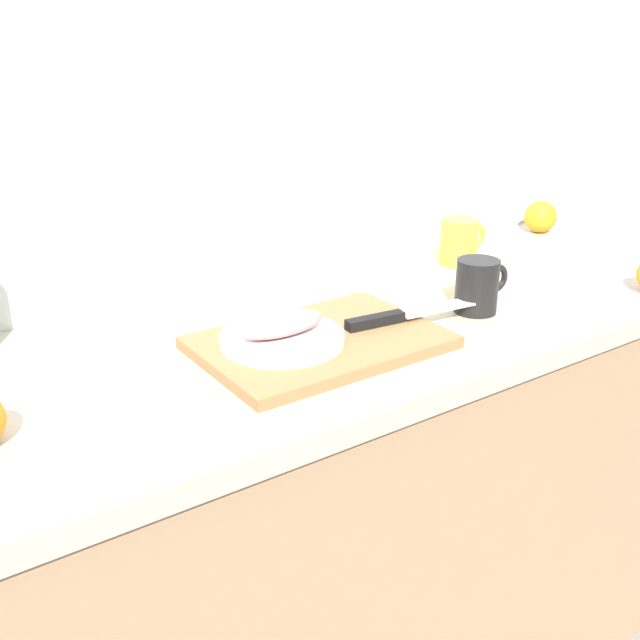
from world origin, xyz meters
TOP-DOWN VIEW (x-y plane):
  - back_wall at (0.00, 0.33)m, footprint 3.20×0.05m
  - kitchen_counter at (0.00, 0.00)m, footprint 2.00×0.60m
  - cutting_board at (-0.02, -0.07)m, footprint 0.40×0.27m
  - white_plate at (-0.09, -0.06)m, footprint 0.20×0.20m
  - fish_fillet at (-0.09, -0.06)m, footprint 0.15×0.07m
  - chef_knife at (0.14, -0.09)m, footprint 0.29×0.06m
  - coffee_mug_0 at (0.50, 0.14)m, footprint 0.12×0.08m
  - coffee_mug_1 at (0.32, -0.10)m, footprint 0.12×0.08m
  - orange_1 at (0.87, 0.21)m, footprint 0.08×0.08m

SIDE VIEW (x-z plane):
  - kitchen_counter at x=0.00m, z-range 0.00..0.90m
  - cutting_board at x=-0.02m, z-range 0.90..0.92m
  - white_plate at x=-0.09m, z-range 0.92..0.93m
  - chef_knife at x=0.14m, z-range 0.92..0.94m
  - orange_1 at x=0.87m, z-range 0.90..0.98m
  - coffee_mug_1 at x=0.32m, z-range 0.90..1.00m
  - coffee_mug_0 at x=0.50m, z-range 0.90..1.00m
  - fish_fillet at x=-0.09m, z-range 0.94..0.97m
  - back_wall at x=0.00m, z-range 0.00..2.50m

